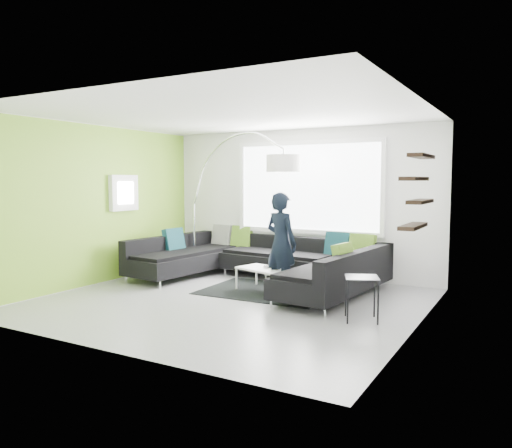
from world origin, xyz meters
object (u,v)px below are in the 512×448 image
at_px(sectional_sofa, 254,263).
at_px(arc_lamp, 194,204).
at_px(person, 281,243).
at_px(laptop, 274,267).
at_px(side_table, 361,299).
at_px(coffee_table, 278,281).

bearing_deg(sectional_sofa, arc_lamp, 167.01).
height_order(arc_lamp, person, arc_lamp).
bearing_deg(laptop, side_table, -52.99).
xyz_separation_m(coffee_table, person, (0.06, -0.00, 0.63)).
bearing_deg(side_table, coffee_table, 151.61).
distance_m(sectional_sofa, side_table, 2.66).
xyz_separation_m(arc_lamp, side_table, (4.05, -1.84, -1.06)).
bearing_deg(coffee_table, person, 14.65).
bearing_deg(sectional_sofa, laptop, -21.63).
height_order(sectional_sofa, laptop, sectional_sofa).
xyz_separation_m(sectional_sofa, laptop, (0.55, -0.28, 0.01)).
height_order(sectional_sofa, arc_lamp, arc_lamp).
bearing_deg(person, sectional_sofa, -9.46).
height_order(coffee_table, side_table, side_table).
bearing_deg(laptop, arc_lamp, 134.48).
bearing_deg(coffee_table, laptop, 164.81).
bearing_deg(arc_lamp, coffee_table, -8.54).
distance_m(coffee_table, laptop, 0.24).
bearing_deg(person, side_table, 167.13).
bearing_deg(side_table, laptop, 151.48).
bearing_deg(person, laptop, -3.72).
distance_m(person, laptop, 0.45).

